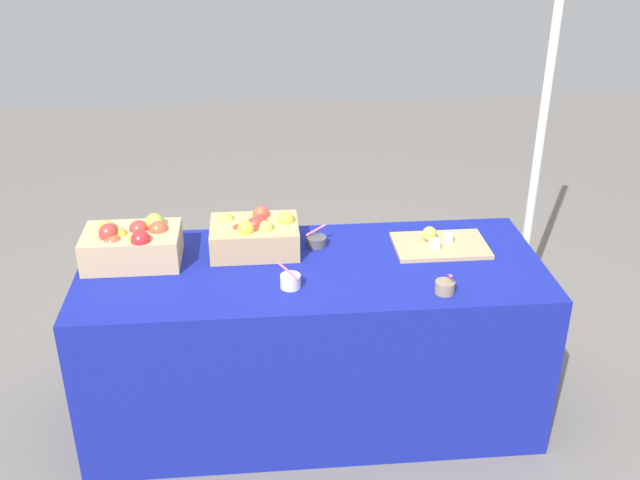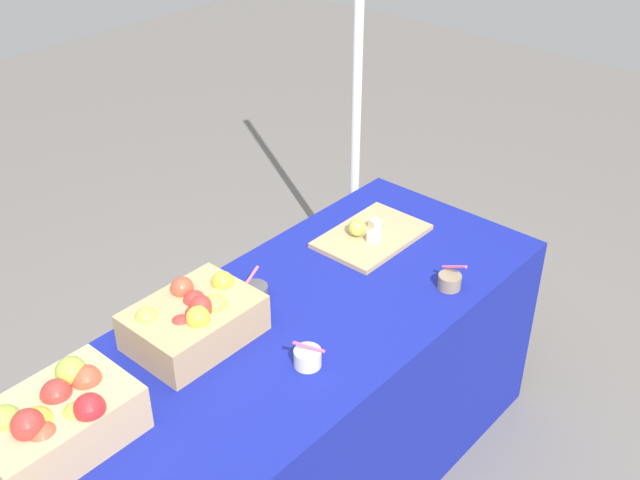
{
  "view_description": "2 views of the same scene",
  "coord_description": "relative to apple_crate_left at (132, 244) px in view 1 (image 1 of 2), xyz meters",
  "views": [
    {
      "loc": [
        -0.2,
        -2.65,
        2.18
      ],
      "look_at": [
        0.04,
        0.06,
        0.82
      ],
      "focal_mm": 41.41,
      "sensor_mm": 36.0,
      "label": 1
    },
    {
      "loc": [
        -1.33,
        -1.3,
        2.21
      ],
      "look_at": [
        0.17,
        0.02,
        0.95
      ],
      "focal_mm": 43.26,
      "sensor_mm": 36.0,
      "label": 2
    }
  ],
  "objects": [
    {
      "name": "ground_plane",
      "position": [
        0.73,
        -0.09,
        -0.82
      ],
      "size": [
        10.0,
        10.0,
        0.0
      ],
      "primitive_type": "plane",
      "color": "slate"
    },
    {
      "name": "table",
      "position": [
        0.73,
        -0.09,
        -0.45
      ],
      "size": [
        1.9,
        0.76,
        0.74
      ],
      "primitive_type": "cube",
      "color": "navy",
      "rests_on": "ground_plane"
    },
    {
      "name": "apple_crate_left",
      "position": [
        0.0,
        0.0,
        0.0
      ],
      "size": [
        0.39,
        0.26,
        0.19
      ],
      "color": "tan",
      "rests_on": "table"
    },
    {
      "name": "apple_crate_middle",
      "position": [
        0.5,
        0.06,
        -0.01
      ],
      "size": [
        0.37,
        0.27,
        0.17
      ],
      "color": "tan",
      "rests_on": "table"
    },
    {
      "name": "cutting_board_front",
      "position": [
        1.29,
        0.02,
        -0.07
      ],
      "size": [
        0.4,
        0.26,
        0.08
      ],
      "color": "tan",
      "rests_on": "table"
    },
    {
      "name": "sample_bowl_near",
      "position": [
        1.22,
        -0.36,
        -0.06
      ],
      "size": [
        0.08,
        0.1,
        0.11
      ],
      "color": "gray",
      "rests_on": "table"
    },
    {
      "name": "sample_bowl_mid",
      "position": [
        0.76,
        0.08,
        -0.06
      ],
      "size": [
        0.09,
        0.09,
        0.09
      ],
      "color": "#4C4C51",
      "rests_on": "table"
    },
    {
      "name": "sample_bowl_far",
      "position": [
        0.63,
        -0.26,
        -0.06
      ],
      "size": [
        0.09,
        0.08,
        0.11
      ],
      "color": "silver",
      "rests_on": "table"
    },
    {
      "name": "tent_pole",
      "position": [
        1.9,
        0.59,
        0.15
      ],
      "size": [
        0.04,
        0.04,
        1.96
      ],
      "primitive_type": "cylinder",
      "color": "white",
      "rests_on": "ground_plane"
    }
  ]
}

